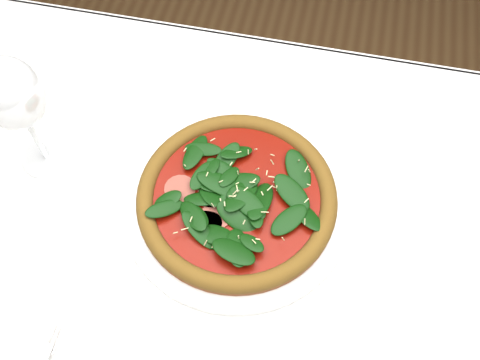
# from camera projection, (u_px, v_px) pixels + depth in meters

# --- Properties ---
(dining_table) EXTENTS (1.21, 0.81, 0.75)m
(dining_table) POSITION_uv_depth(u_px,v_px,m) (256.00, 276.00, 0.83)
(dining_table) COLOR silver
(dining_table) RESTS_ON ground
(plate) EXTENTS (0.33, 0.33, 0.01)m
(plate) POSITION_uv_depth(u_px,v_px,m) (237.00, 202.00, 0.77)
(plate) COLOR white
(plate) RESTS_ON dining_table
(pizza) EXTENTS (0.30, 0.30, 0.04)m
(pizza) POSITION_uv_depth(u_px,v_px,m) (237.00, 195.00, 0.76)
(pizza) COLOR brown
(pizza) RESTS_ON plate
(wine_glass) EXTENTS (0.09, 0.09, 0.21)m
(wine_glass) POSITION_uv_depth(u_px,v_px,m) (13.00, 96.00, 0.69)
(wine_glass) COLOR white
(wine_glass) RESTS_ON dining_table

